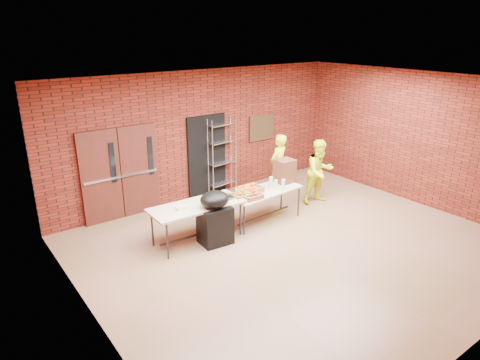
# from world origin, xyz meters

# --- Properties ---
(room) EXTENTS (8.08, 7.08, 3.28)m
(room) POSITION_xyz_m (0.00, 0.00, 1.60)
(room) COLOR olive
(room) RESTS_ON ground
(double_doors) EXTENTS (1.78, 0.12, 2.10)m
(double_doors) POSITION_xyz_m (-2.20, 3.44, 1.05)
(double_doors) COLOR #4C1A15
(double_doors) RESTS_ON room
(dark_doorway) EXTENTS (1.10, 0.06, 2.10)m
(dark_doorway) POSITION_xyz_m (0.10, 3.46, 1.05)
(dark_doorway) COLOR black
(dark_doorway) RESTS_ON room
(bronze_plaque) EXTENTS (0.85, 0.04, 0.70)m
(bronze_plaque) POSITION_xyz_m (1.90, 3.45, 1.55)
(bronze_plaque) COLOR #402B19
(bronze_plaque) RESTS_ON room
(wire_rack) EXTENTS (0.76, 0.33, 2.01)m
(wire_rack) POSITION_xyz_m (0.48, 3.32, 1.00)
(wire_rack) COLOR silver
(wire_rack) RESTS_ON room
(table_left) EXTENTS (1.94, 0.86, 0.79)m
(table_left) POSITION_xyz_m (-1.44, 1.43, 0.72)
(table_left) COLOR #BEAA91
(table_left) RESTS_ON room
(table_right) EXTENTS (1.82, 0.87, 0.73)m
(table_right) POSITION_xyz_m (0.26, 1.35, 0.67)
(table_right) COLOR #BEAA91
(table_right) RESTS_ON room
(basket_bananas) EXTENTS (0.40, 0.31, 0.12)m
(basket_bananas) POSITION_xyz_m (-0.41, 1.31, 0.78)
(basket_bananas) COLOR olive
(basket_bananas) RESTS_ON table_right
(basket_oranges) EXTENTS (0.49, 0.38, 0.15)m
(basket_oranges) POSITION_xyz_m (-0.05, 1.46, 0.79)
(basket_oranges) COLOR olive
(basket_oranges) RESTS_ON table_right
(basket_apples) EXTENTS (0.41, 0.32, 0.13)m
(basket_apples) POSITION_xyz_m (-0.25, 1.14, 0.78)
(basket_apples) COLOR olive
(basket_apples) RESTS_ON table_right
(muffin_tray) EXTENTS (0.37, 0.37, 0.09)m
(muffin_tray) POSITION_xyz_m (-0.75, 1.40, 0.83)
(muffin_tray) COLOR #154E23
(muffin_tray) RESTS_ON table_left
(napkin_box) EXTENTS (0.20, 0.13, 0.07)m
(napkin_box) POSITION_xyz_m (-1.81, 1.41, 0.82)
(napkin_box) COLOR silver
(napkin_box) RESTS_ON table_left
(coffee_dispenser) EXTENTS (0.42, 0.37, 0.55)m
(coffee_dispenser) POSITION_xyz_m (0.98, 1.49, 1.00)
(coffee_dispenser) COLOR #4E2D1B
(coffee_dispenser) RESTS_ON table_right
(cup_stack_front) EXTENTS (0.07, 0.07, 0.21)m
(cup_stack_front) POSITION_xyz_m (0.52, 1.27, 0.83)
(cup_stack_front) COLOR silver
(cup_stack_front) RESTS_ON table_right
(cup_stack_mid) EXTENTS (0.08, 0.08, 0.24)m
(cup_stack_mid) POSITION_xyz_m (0.63, 1.14, 0.85)
(cup_stack_mid) COLOR silver
(cup_stack_mid) RESTS_ON table_right
(cup_stack_back) EXTENTS (0.08, 0.08, 0.25)m
(cup_stack_back) POSITION_xyz_m (0.49, 1.40, 0.85)
(cup_stack_back) COLOR silver
(cup_stack_back) RESTS_ON table_right
(covered_grill) EXTENTS (0.65, 0.56, 1.12)m
(covered_grill) POSITION_xyz_m (-1.21, 1.12, 0.56)
(covered_grill) COLOR black
(covered_grill) RESTS_ON room
(volunteer_woman) EXTENTS (0.68, 0.55, 1.63)m
(volunteer_woman) POSITION_xyz_m (1.52, 2.32, 0.81)
(volunteer_woman) COLOR #DFF51B
(volunteer_woman) RESTS_ON room
(volunteer_man) EXTENTS (0.86, 0.71, 1.60)m
(volunteer_man) POSITION_xyz_m (2.05, 1.38, 0.80)
(volunteer_man) COLOR #DFF51B
(volunteer_man) RESTS_ON room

